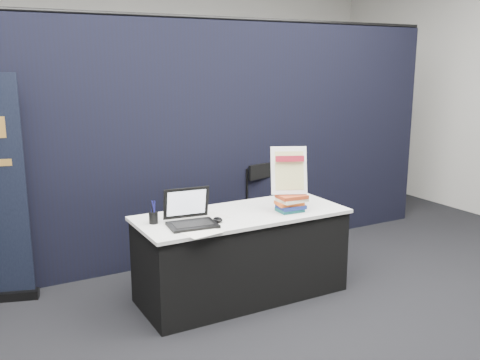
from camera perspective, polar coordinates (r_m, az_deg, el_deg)
name	(u,v)px	position (r m, az deg, el deg)	size (l,w,h in m)	color
floor	(276,321)	(4.38, 3.81, -14.78)	(8.00, 8.00, 0.00)	black
wall_back	(119,80)	(7.57, -12.82, 10.31)	(8.00, 0.02, 3.50)	beige
drape_partition	(191,144)	(5.37, -5.27, 3.84)	(6.00, 0.08, 2.40)	black
display_table	(242,255)	(4.66, 0.19, -7.96)	(1.80, 0.75, 0.75)	black
laptop	(190,217)	(4.22, -5.38, -3.91)	(0.40, 0.34, 0.28)	black
mouse	(218,220)	(4.30, -2.38, -4.24)	(0.07, 0.11, 0.04)	black
brochure_left	(187,223)	(4.27, -5.68, -4.63)	(0.31, 0.22, 0.00)	white
brochure_mid	(202,233)	(4.04, -4.06, -5.61)	(0.27, 0.19, 0.00)	white
brochure_right	(206,218)	(4.40, -3.63, -4.08)	(0.33, 0.24, 0.00)	silver
pen_cup	(154,218)	(4.30, -9.21, -4.00)	(0.07, 0.07, 0.09)	black
book_stack_tall	(290,203)	(4.59, 5.39, -2.45)	(0.23, 0.18, 0.15)	#175856
book_stack_short	(294,193)	(5.07, 5.82, -1.42)	(0.20, 0.16, 0.08)	#207942
info_sign	(289,171)	(4.55, 5.24, 0.97)	(0.33, 0.24, 0.42)	black
stacking_chair	(271,204)	(5.70, 3.31, -2.59)	(0.51, 0.52, 0.94)	black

